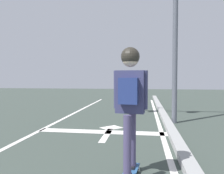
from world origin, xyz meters
name	(u,v)px	position (x,y,z in m)	size (l,w,h in m)	color
lane_line_center	(20,141)	(-0.61, 6.00, 0.00)	(0.12, 20.00, 0.01)	silver
lane_line_curbside	(166,147)	(2.70, 6.00, 0.00)	(0.12, 20.00, 0.01)	silver
stop_bar	(102,132)	(1.12, 7.11, 0.00)	(3.45, 0.40, 0.01)	silver
lane_arrow_stem	(107,135)	(1.29, 6.80, 0.00)	(0.16, 1.40, 0.01)	silver
lane_arrow_head	(111,128)	(1.29, 7.65, 0.00)	(0.56, 0.44, 0.01)	silver
curb_strip	(178,144)	(2.95, 6.00, 0.07)	(0.24, 24.00, 0.14)	#9D9D9B
skateboard	(130,173)	(2.04, 4.42, 0.07)	(0.28, 0.78, 0.09)	#2B5688
skater	(130,92)	(2.04, 4.40, 1.25)	(0.49, 0.65, 1.80)	#474064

